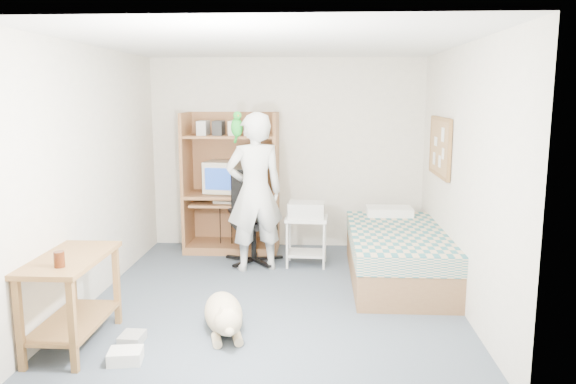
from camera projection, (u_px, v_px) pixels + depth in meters
The scene contains 21 objects.
floor at pixel (275, 297), 5.70m from camera, with size 4.00×4.00×0.00m, color #404A57.
wall_back at pixel (287, 154), 7.45m from camera, with size 3.60×0.02×2.50m, color white.
wall_right at pixel (461, 176), 5.38m from camera, with size 0.02×4.00×2.50m, color white.
wall_left at pixel (95, 173), 5.58m from camera, with size 0.02×4.00×2.50m, color white.
ceiling at pixel (274, 43), 5.27m from camera, with size 3.60×4.00×0.02m, color white.
computer_hutch at pixel (232, 188), 7.30m from camera, with size 1.20×0.63×1.80m.
bed at pixel (397, 254), 6.18m from camera, with size 1.02×2.02×0.66m.
side_desk at pixel (72, 287), 4.52m from camera, with size 0.50×1.00×0.75m.
corkboard at pixel (440, 147), 6.23m from camera, with size 0.04×0.94×0.66m.
office_chair at pixel (252, 230), 6.84m from camera, with size 0.63×0.64×1.10m.
person at pixel (255, 192), 6.45m from camera, with size 0.67×0.44×1.83m, color white.
parrot at pixel (237, 126), 6.34m from camera, with size 0.13×0.23×0.37m.
dog at pixel (224, 314), 4.82m from camera, with size 0.49×0.99×0.38m.
printer_cart at pixel (306, 233), 6.69m from camera, with size 0.51×0.42×0.59m.
printer at pixel (307, 210), 6.64m from camera, with size 0.42×0.32×0.18m, color beige.
crt_monitor at pixel (223, 176), 7.29m from camera, with size 0.48×0.50×0.40m.
keyboard at pixel (232, 202), 7.17m from camera, with size 0.45×0.16×0.03m, color beige.
pencil_cup at pixel (259, 190), 7.20m from camera, with size 0.08×0.08×0.12m, color yellow.
drink_glass at pixel (59, 259), 4.19m from camera, with size 0.08×0.08×0.12m, color #3F1A0A.
floor_box_a at pixel (126, 356), 4.29m from camera, with size 0.25×0.20×0.10m, color white.
floor_box_b at pixel (132, 338), 4.63m from camera, with size 0.18×0.22×0.08m, color #A5A5A0.
Camera 1 is at (0.44, -5.41, 2.03)m, focal length 35.00 mm.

